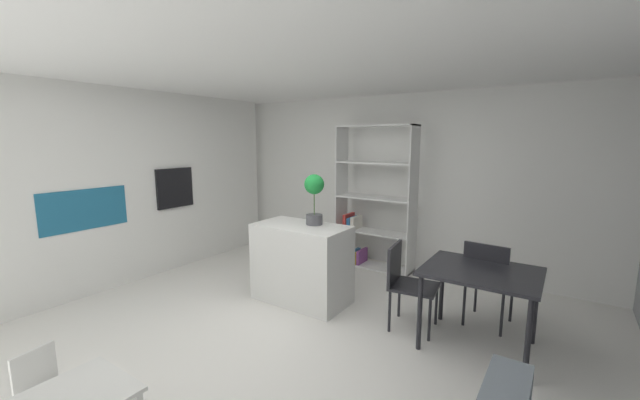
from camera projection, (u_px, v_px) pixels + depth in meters
ground_plane at (267, 336)px, 3.67m from camera, size 8.59×8.59×0.00m
ceiling_slab at (260, 60)px, 3.26m from camera, size 6.26×5.60×0.06m
back_partition at (386, 181)px, 5.74m from camera, size 6.26×0.06×2.57m
tall_cabinet_run_left at (109, 187)px, 4.99m from camera, size 0.61×5.04×2.57m
cabinet_niche_splashback at (85, 210)px, 4.48m from camera, size 0.01×0.99×0.49m
built_in_oven at (175, 188)px, 5.45m from camera, size 0.06×0.58×0.57m
kitchen_island at (302, 263)px, 4.41m from camera, size 1.10×0.60×0.92m
potted_plant_on_island at (314, 194)px, 4.32m from camera, size 0.23×0.23×0.59m
open_bookshelf at (371, 207)px, 5.56m from camera, size 1.17×0.36×2.11m
child_chair_left at (43, 389)px, 2.41m from camera, size 0.30×0.30×0.57m
dining_table at (481, 279)px, 3.39m from camera, size 0.98×0.82×0.74m
dining_chair_island_side at (405, 278)px, 3.79m from camera, size 0.50×0.48×0.86m
dining_chair_far at (488, 276)px, 3.76m from camera, size 0.46×0.49×0.90m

